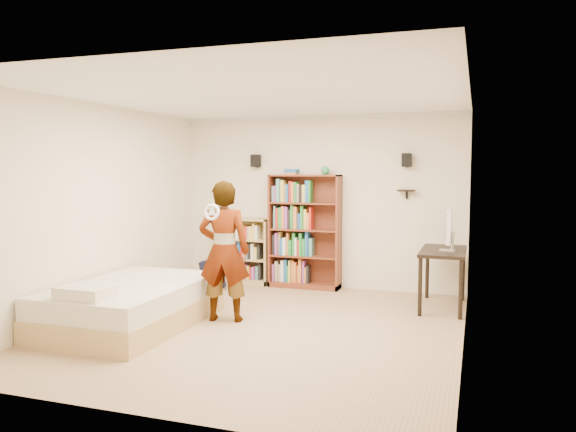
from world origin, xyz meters
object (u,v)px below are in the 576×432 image
computer_desk (443,279)px  person (224,251)px  tall_bookshelf (305,231)px  daybed (131,299)px  low_bookshelf (245,251)px

computer_desk → person: bearing=-148.9°
tall_bookshelf → daybed: size_ratio=0.82×
tall_bookshelf → computer_desk: bearing=-17.1°
low_bookshelf → person: 2.30m
tall_bookshelf → computer_desk: tall_bookshelf is taller
low_bookshelf → daybed: 2.78m
computer_desk → daybed: 4.05m
computer_desk → daybed: size_ratio=0.53×
person → daybed: bearing=18.9°
daybed → person: bearing=31.0°
computer_desk → person: (-2.51, -1.52, 0.47)m
low_bookshelf → person: person is taller
low_bookshelf → tall_bookshelf: bearing=-0.2°
tall_bookshelf → low_bookshelf: (-1.03, 0.00, -0.36)m
person → tall_bookshelf: bearing=-111.8°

